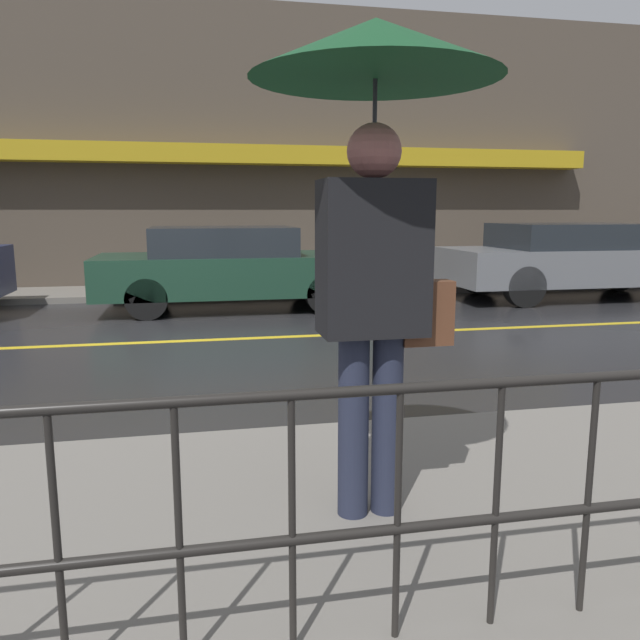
% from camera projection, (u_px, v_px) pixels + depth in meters
% --- Properties ---
extents(ground_plane, '(80.00, 80.00, 0.00)m').
position_uv_depth(ground_plane, '(174.00, 342.00, 7.44)').
color(ground_plane, '#262628').
extents(sidewalk_near, '(28.00, 2.41, 0.11)m').
position_uv_depth(sidewalk_near, '(148.00, 536.00, 2.90)').
color(sidewalk_near, slate).
rests_on(sidewalk_near, ground_plane).
extents(sidewalk_far, '(28.00, 1.67, 0.11)m').
position_uv_depth(sidewalk_far, '(180.00, 292.00, 11.61)').
color(sidewalk_far, slate).
rests_on(sidewalk_far, ground_plane).
extents(lane_marking, '(25.20, 0.12, 0.01)m').
position_uv_depth(lane_marking, '(174.00, 341.00, 7.44)').
color(lane_marking, gold).
rests_on(lane_marking, ground_plane).
extents(building_storefront, '(28.00, 0.85, 5.49)m').
position_uv_depth(building_storefront, '(175.00, 148.00, 12.07)').
color(building_storefront, '#4C4238').
rests_on(building_storefront, ground_plane).
extents(railing_foreground, '(12.00, 0.04, 0.90)m').
position_uv_depth(railing_foreground, '(117.00, 506.00, 1.86)').
color(railing_foreground, black).
rests_on(railing_foreground, sidewalk_near).
extents(pedestrian, '(1.10, 1.10, 2.24)m').
position_uv_depth(pedestrian, '(376.00, 136.00, 2.72)').
color(pedestrian, '#23283D').
rests_on(pedestrian, sidewalk_near).
extents(car_dark_green, '(4.21, 1.79, 1.29)m').
position_uv_depth(car_dark_green, '(232.00, 267.00, 9.83)').
color(car_dark_green, '#193828').
rests_on(car_dark_green, ground_plane).
extents(car_grey, '(4.68, 1.81, 1.32)m').
position_uv_depth(car_grey, '(575.00, 259.00, 11.02)').
color(car_grey, slate).
rests_on(car_grey, ground_plane).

